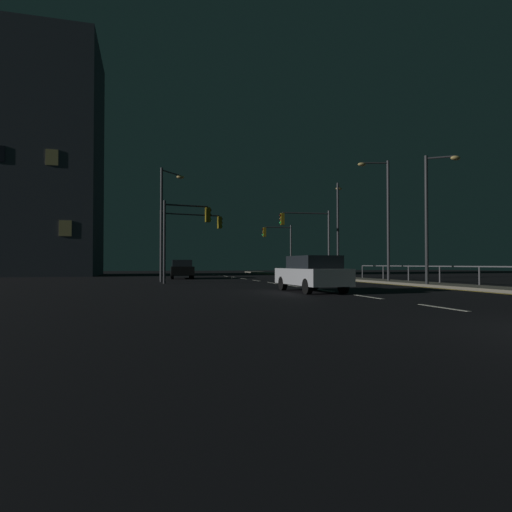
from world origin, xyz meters
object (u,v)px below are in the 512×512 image
(traffic_light_near_right, at_px, (279,240))
(street_lamp_corner, at_px, (432,206))
(traffic_light_near_left, at_px, (189,231))
(street_lamp_far_end, at_px, (384,209))
(street_lamp_across_street, at_px, (338,221))
(street_lamp_mid_block, at_px, (165,214))
(car_oncoming, at_px, (182,269))
(car, at_px, (312,273))
(traffic_light_overhead_east, at_px, (185,226))
(traffic_light_mid_right, at_px, (308,230))

(traffic_light_near_right, relative_size, street_lamp_corner, 0.75)
(traffic_light_near_left, height_order, street_lamp_far_end, street_lamp_far_end)
(street_lamp_corner, bearing_deg, street_lamp_across_street, 87.68)
(traffic_light_near_right, height_order, street_lamp_corner, street_lamp_corner)
(traffic_light_near_left, height_order, street_lamp_mid_block, street_lamp_mid_block)
(traffic_light_near_right, xyz_separation_m, street_lamp_far_end, (1.53, -17.62, 1.07))
(traffic_light_near_left, bearing_deg, street_lamp_mid_block, -121.58)
(street_lamp_corner, bearing_deg, traffic_light_near_right, 93.52)
(car_oncoming, xyz_separation_m, traffic_light_near_right, (10.57, 6.23, 2.94))
(car, relative_size, traffic_light_overhead_east, 0.86)
(traffic_light_near_left, distance_m, street_lamp_mid_block, 3.88)
(traffic_light_overhead_east, xyz_separation_m, street_lamp_corner, (12.51, -7.47, 0.72))
(car_oncoming, height_order, traffic_light_near_left, traffic_light_near_left)
(traffic_light_near_right, height_order, street_lamp_mid_block, street_lamp_mid_block)
(car, xyz_separation_m, street_lamp_mid_block, (-5.70, 12.44, 3.87))
(traffic_light_mid_right, relative_size, traffic_light_near_right, 1.06)
(traffic_light_near_right, distance_m, street_lamp_across_street, 10.38)
(traffic_light_near_right, distance_m, street_lamp_far_end, 17.71)
(car, distance_m, street_lamp_across_street, 17.52)
(car_oncoming, bearing_deg, traffic_light_near_right, 30.50)
(car, height_order, street_lamp_across_street, street_lamp_across_street)
(traffic_light_overhead_east, height_order, street_lamp_corner, street_lamp_corner)
(car, distance_m, traffic_light_near_right, 26.00)
(car_oncoming, xyz_separation_m, traffic_light_overhead_east, (-0.55, -8.91, 2.80))
(traffic_light_near_left, bearing_deg, traffic_light_overhead_east, -98.21)
(car_oncoming, relative_size, street_lamp_across_street, 0.58)
(traffic_light_near_left, relative_size, street_lamp_mid_block, 0.68)
(traffic_light_overhead_east, bearing_deg, street_lamp_far_end, -11.07)
(traffic_light_near_left, height_order, traffic_light_overhead_east, traffic_light_near_left)
(traffic_light_near_left, relative_size, street_lamp_corner, 0.76)
(traffic_light_mid_right, xyz_separation_m, street_lamp_mid_block, (-11.65, -2.84, 0.64))
(traffic_light_near_right, bearing_deg, street_lamp_mid_block, -134.36)
(car_oncoming, relative_size, street_lamp_mid_block, 0.58)
(street_lamp_across_street, bearing_deg, traffic_light_near_right, 100.58)
(street_lamp_across_street, distance_m, street_lamp_corner, 12.48)
(car, bearing_deg, traffic_light_near_left, 103.35)
(traffic_light_mid_right, bearing_deg, traffic_light_overhead_east, -152.63)
(car_oncoming, bearing_deg, street_lamp_corner, -53.87)
(car, xyz_separation_m, traffic_light_overhead_east, (-4.56, 9.84, 2.80))
(traffic_light_mid_right, relative_size, street_lamp_corner, 0.79)
(street_lamp_corner, relative_size, street_lamp_mid_block, 0.90)
(street_lamp_across_street, xyz_separation_m, street_lamp_corner, (-0.51, -12.46, -0.42))
(traffic_light_mid_right, xyz_separation_m, traffic_light_near_right, (0.61, 9.70, -0.28))
(car, bearing_deg, traffic_light_mid_right, 68.71)
(car, height_order, street_lamp_mid_block, street_lamp_mid_block)
(traffic_light_near_right, bearing_deg, car, -104.73)
(street_lamp_across_street, bearing_deg, traffic_light_mid_right, 169.69)
(traffic_light_mid_right, xyz_separation_m, street_lamp_corner, (2.00, -12.92, 0.29))
(car, height_order, traffic_light_mid_right, traffic_light_mid_right)
(traffic_light_overhead_east, bearing_deg, traffic_light_mid_right, 27.37)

